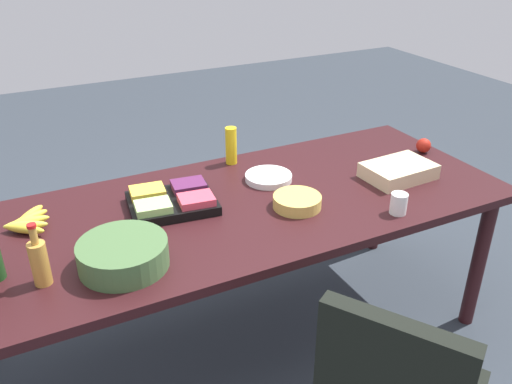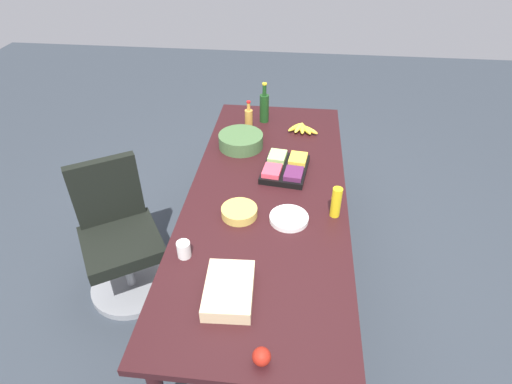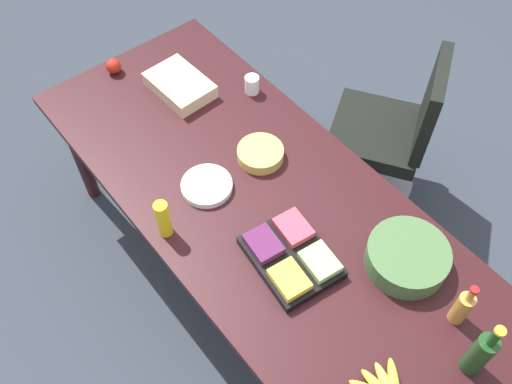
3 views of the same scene
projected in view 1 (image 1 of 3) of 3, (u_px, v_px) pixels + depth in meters
name	position (u px, v px, depth m)	size (l,w,h in m)	color
ground_plane	(237.00, 341.00, 2.66)	(10.00, 10.00, 0.00)	#303840
conference_table	(234.00, 219.00, 2.34)	(2.45, 0.97, 0.78)	black
mustard_bottle	(231.00, 146.00, 2.65)	(0.06, 0.06, 0.19)	yellow
sheet_cake	(398.00, 171.00, 2.52)	(0.32, 0.22, 0.07)	beige
chip_bowl	(297.00, 202.00, 2.27)	(0.21, 0.21, 0.05)	#D8B553
fruit_platter	(172.00, 201.00, 2.27)	(0.39, 0.32, 0.07)	black
banana_bunch	(27.00, 222.00, 2.12)	(0.19, 0.25, 0.04)	gold
apple_red	(424.00, 146.00, 2.79)	(0.08, 0.08, 0.08)	#AB2014
salad_bowl	(123.00, 254.00, 1.88)	(0.32, 0.32, 0.10)	#44653A
dressing_bottle	(39.00, 261.00, 1.77)	(0.08, 0.08, 0.23)	#C48A39
paper_cup	(399.00, 204.00, 2.22)	(0.07, 0.07, 0.09)	white
paper_plate_stack	(269.00, 177.00, 2.51)	(0.22, 0.22, 0.03)	white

